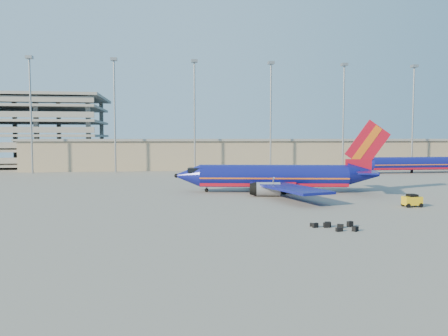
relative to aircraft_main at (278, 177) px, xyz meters
The scene contains 8 objects.
ground 6.54m from the aircraft_main, 159.10° to the right, with size 220.00×220.00×0.00m, color slate.
terminal_building 56.05m from the aircraft_main, 85.53° to the left, with size 122.00×16.00×8.50m.
parking_garage 99.14m from the aircraft_main, 133.25° to the left, with size 62.00×32.00×21.40m.
light_mast_row 46.36m from the aircraft_main, 90.83° to the left, with size 101.60×1.60×28.65m.
aircraft_main is the anchor object (origin of this frame).
aircraft_second 54.75m from the aircraft_main, 36.97° to the left, with size 31.25×12.19×10.59m.
baggage_tug 21.44m from the aircraft_main, 52.05° to the right, with size 2.31×1.41×1.64m.
luggage_pile 28.31m from the aircraft_main, 93.40° to the right, with size 4.29×3.24×0.55m.
Camera 1 is at (-12.50, -66.43, 8.88)m, focal length 35.00 mm.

